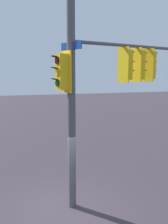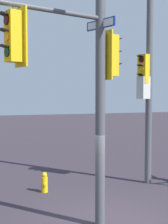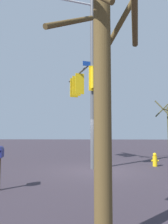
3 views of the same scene
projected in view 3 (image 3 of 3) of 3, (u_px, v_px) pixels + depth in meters
ground_plane at (97, 170)px, 10.59m from camera, size 80.00×80.00×0.00m
main_signal_pole_assembly at (84, 77)px, 12.40m from camera, size 3.83×5.97×9.25m
fire_hydrant at (155, 160)px, 11.82m from camera, size 0.38×0.24×0.73m
bare_tree_behind_pole at (101, 79)px, 3.81m from camera, size 1.93×1.89×5.15m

